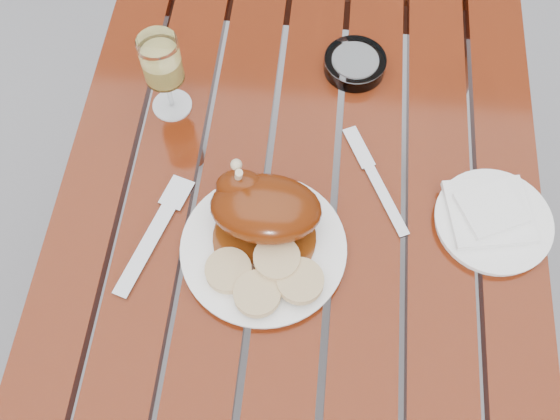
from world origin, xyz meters
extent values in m
plane|color=slate|center=(0.00, 0.00, 0.00)|extent=(60.00, 60.00, 0.00)
cube|color=maroon|center=(0.00, 0.00, 0.38)|extent=(0.80, 1.20, 0.75)
cylinder|color=white|center=(-0.05, -0.06, 0.76)|extent=(0.33, 0.33, 0.02)
cylinder|color=#62290B|center=(-0.05, -0.05, 0.77)|extent=(0.16, 0.16, 0.00)
ellipsoid|color=maroon|center=(-0.05, -0.02, 0.81)|extent=(0.17, 0.11, 0.09)
ellipsoid|color=maroon|center=(-0.09, 0.00, 0.83)|extent=(0.08, 0.06, 0.07)
cylinder|color=#C6B28C|center=(-0.09, 0.01, 0.85)|extent=(0.02, 0.04, 0.09)
cylinder|color=tan|center=(-0.10, -0.11, 0.77)|extent=(0.07, 0.07, 0.02)
cylinder|color=tan|center=(-0.05, -0.14, 0.78)|extent=(0.07, 0.07, 0.02)
cylinder|color=tan|center=(0.01, -0.12, 0.78)|extent=(0.07, 0.07, 0.02)
cylinder|color=tan|center=(-0.02, -0.09, 0.79)|extent=(0.07, 0.07, 0.02)
cylinder|color=#E6D468|center=(-0.24, 0.20, 0.83)|extent=(0.09, 0.09, 0.17)
cylinder|color=white|center=(0.31, 0.02, 0.76)|extent=(0.24, 0.24, 0.02)
cube|color=white|center=(0.30, 0.03, 0.77)|extent=(0.15, 0.14, 0.01)
cylinder|color=#B2B7BC|center=(0.08, 0.32, 0.76)|extent=(0.15, 0.15, 0.03)
cube|color=gray|center=(-0.23, -0.06, 0.75)|extent=(0.08, 0.20, 0.01)
cube|color=gray|center=(0.13, 0.07, 0.75)|extent=(0.10, 0.18, 0.01)
camera|label=1|loc=(0.02, -0.45, 1.66)|focal=40.00mm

